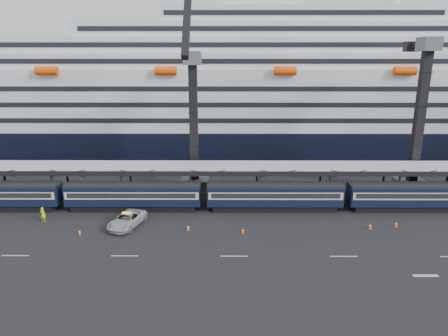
% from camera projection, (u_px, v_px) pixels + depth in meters
% --- Properties ---
extents(ground, '(260.00, 260.00, 0.00)m').
position_uv_depth(ground, '(351.00, 240.00, 47.41)').
color(ground, black).
rests_on(ground, ground).
extents(lane_markings, '(111.00, 4.27, 0.02)m').
position_uv_depth(lane_markings, '(443.00, 262.00, 42.32)').
color(lane_markings, beige).
rests_on(lane_markings, ground).
extents(train, '(133.05, 3.00, 4.05)m').
position_uv_depth(train, '(298.00, 195.00, 56.51)').
color(train, black).
rests_on(train, ground).
extents(canopy, '(130.00, 6.25, 5.53)m').
position_uv_depth(canopy, '(326.00, 167.00, 59.55)').
color(canopy, '#A1A5A9').
rests_on(canopy, ground).
extents(cruise_ship, '(214.09, 28.84, 34.00)m').
position_uv_depth(cruise_ship, '(288.00, 99.00, 88.56)').
color(cruise_ship, black).
rests_on(cruise_ship, ground).
extents(crane_dark_near, '(4.50, 17.75, 35.08)m').
position_uv_depth(crane_dark_near, '(193.00, 118.00, 62.32)').
color(crane_dark_near, '#515359').
rests_on(crane_dark_near, ground).
extents(crane_dark_mid, '(4.50, 18.24, 39.64)m').
position_uv_depth(crane_dark_mid, '(422.00, 110.00, 60.81)').
color(crane_dark_mid, '#515359').
rests_on(crane_dark_mid, ground).
extents(pickup_truck, '(4.61, 6.96, 1.78)m').
position_uv_depth(pickup_truck, '(127.00, 220.00, 51.20)').
color(pickup_truck, '#A1A3A8').
rests_on(pickup_truck, ground).
extents(worker, '(0.83, 0.63, 2.05)m').
position_uv_depth(worker, '(43.00, 215.00, 52.60)').
color(worker, '#DCED0C').
rests_on(worker, ground).
extents(traffic_cone_a, '(0.34, 0.34, 0.68)m').
position_uv_depth(traffic_cone_a, '(80.00, 232.00, 48.95)').
color(traffic_cone_a, '#FF4B08').
rests_on(traffic_cone_a, ground).
extents(traffic_cone_b, '(0.38, 0.38, 0.77)m').
position_uv_depth(traffic_cone_b, '(188.00, 227.00, 50.18)').
color(traffic_cone_b, '#FF4B08').
rests_on(traffic_cone_b, ground).
extents(traffic_cone_c, '(0.35, 0.35, 0.71)m').
position_uv_depth(traffic_cone_c, '(243.00, 231.00, 49.32)').
color(traffic_cone_c, '#FF4B08').
rests_on(traffic_cone_c, ground).
extents(traffic_cone_d, '(0.40, 0.40, 0.80)m').
position_uv_depth(traffic_cone_d, '(370.00, 226.00, 50.56)').
color(traffic_cone_d, '#FF4B08').
rests_on(traffic_cone_d, ground).
extents(traffic_cone_e, '(0.38, 0.38, 0.75)m').
position_uv_depth(traffic_cone_e, '(396.00, 224.00, 51.21)').
color(traffic_cone_e, '#FF4B08').
rests_on(traffic_cone_e, ground).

